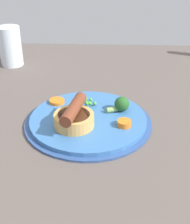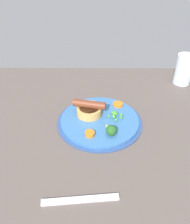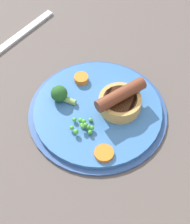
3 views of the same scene
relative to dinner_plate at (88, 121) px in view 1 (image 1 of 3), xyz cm
name	(u,v)px [view 1 (image 1 of 3)]	position (x,y,z in cm)	size (l,w,h in cm)	color
dining_table	(100,132)	(1.15, 2.48, -2.07)	(110.00, 80.00, 3.00)	#564C47
dinner_plate	(88,121)	(0.00, 0.00, 0.00)	(27.05, 27.05, 1.40)	#2D4C84
sausage_pudding	(74,117)	(3.36, -2.65, 2.87)	(10.65, 8.12, 5.13)	tan
pea_pile	(85,102)	(-4.97, -1.08, 1.75)	(4.87, 4.94, 1.72)	green
broccoli_floret_far	(121,104)	(-3.25, 7.00, 2.37)	(3.33, 5.09, 3.25)	#235623
carrot_slice_1	(124,123)	(2.98, 7.50, 1.43)	(2.87, 2.87, 1.20)	orange
carrot_slice_2	(57,101)	(-6.29, -7.62, 1.19)	(3.52, 3.52, 0.71)	orange
drinking_glass	(10,46)	(-32.81, -25.39, 5.28)	(6.66, 6.66, 11.70)	silver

